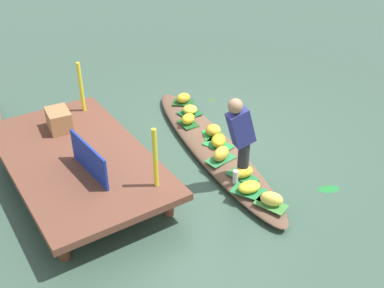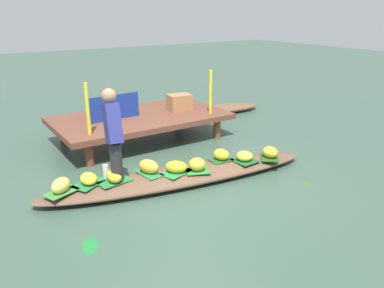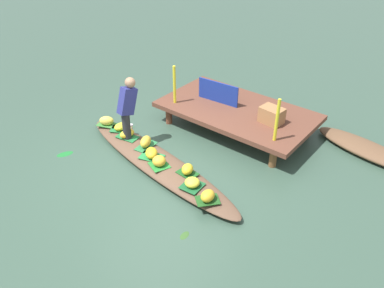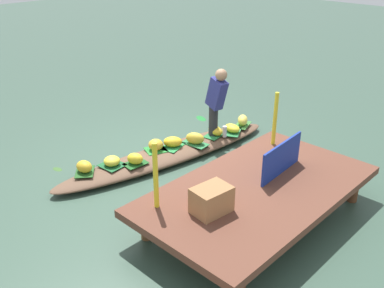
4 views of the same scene
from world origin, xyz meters
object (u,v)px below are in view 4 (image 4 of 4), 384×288
banana_bunch_7 (173,142)px  banana_bunch_0 (215,131)px  banana_bunch_2 (195,138)px  water_bottle (225,132)px  banana_bunch_1 (112,161)px  banana_bunch_4 (156,145)px  banana_bunch_6 (84,167)px  banana_bunch_5 (135,159)px  produce_crate (211,200)px  market_banner (282,158)px  vendor_boat (170,154)px  banana_bunch_8 (243,120)px  banana_bunch_3 (232,128)px  vendor_person (216,99)px

banana_bunch_7 → banana_bunch_0: bearing=167.0°
banana_bunch_2 → water_bottle: 0.60m
banana_bunch_1 → banana_bunch_7: size_ratio=0.81×
banana_bunch_7 → water_bottle: size_ratio=1.57×
banana_bunch_4 → banana_bunch_6: 1.26m
banana_bunch_4 → banana_bunch_7: 0.31m
banana_bunch_7 → water_bottle: bearing=158.0°
banana_bunch_1 → banana_bunch_7: banana_bunch_7 is taller
banana_bunch_5 → produce_crate: bearing=76.3°
banana_bunch_4 → banana_bunch_7: bearing=159.9°
banana_bunch_2 → market_banner: bearing=80.3°
vendor_boat → banana_bunch_7: 0.21m
banana_bunch_4 → banana_bunch_7: (-0.29, 0.10, -0.01)m
banana_bunch_8 → banana_bunch_0: bearing=-6.0°
banana_bunch_0 → banana_bunch_4: bearing=-14.8°
banana_bunch_3 → banana_bunch_2: bearing=-9.3°
banana_bunch_1 → vendor_person: vendor_person is taller
banana_bunch_2 → banana_bunch_8: (-1.21, 0.07, -0.00)m
banana_bunch_0 → produce_crate: 2.87m
banana_bunch_1 → banana_bunch_3: (-2.28, 0.52, -0.00)m
banana_bunch_0 → banana_bunch_8: size_ratio=1.06×
banana_bunch_6 → banana_bunch_8: bearing=169.2°
banana_bunch_4 → banana_bunch_8: (-1.83, 0.37, 0.00)m
water_bottle → produce_crate: produce_crate is taller
banana_bunch_5 → vendor_person: (-1.64, 0.21, 0.61)m
banana_bunch_2 → market_banner: size_ratio=0.34×
banana_bunch_7 → market_banner: bearing=90.3°
banana_bunch_2 → banana_bunch_5: banana_bunch_2 is taller
market_banner → produce_crate: (1.33, -0.06, -0.07)m
banana_bunch_0 → produce_crate: bearing=40.1°
banana_bunch_0 → banana_bunch_7: banana_bunch_7 is taller
vendor_boat → banana_bunch_7: (-0.11, -0.03, 0.18)m
banana_bunch_1 → banana_bunch_0: bearing=168.8°
banana_bunch_8 → produce_crate: (2.86, 1.76, 0.36)m
banana_bunch_0 → banana_bunch_5: size_ratio=1.24×
banana_bunch_5 → water_bottle: 1.77m
banana_bunch_2 → banana_bunch_8: banana_bunch_2 is taller
banana_bunch_1 → banana_bunch_8: size_ratio=0.85×
banana_bunch_7 → produce_crate: bearing=57.0°
banana_bunch_1 → water_bottle: size_ratio=1.27×
banana_bunch_7 → water_bottle: water_bottle is taller
vendor_boat → produce_crate: produce_crate is taller
banana_bunch_2 → produce_crate: size_ratio=0.73×
banana_bunch_1 → water_bottle: bearing=164.6°
banana_bunch_0 → produce_crate: (2.17, 1.83, 0.38)m
banana_bunch_0 → banana_bunch_7: (0.86, -0.20, 0.01)m
banana_bunch_2 → banana_bunch_3: 0.84m
banana_bunch_6 → banana_bunch_7: size_ratio=0.85×
banana_bunch_5 → vendor_person: bearing=172.6°
banana_bunch_3 → banana_bunch_8: size_ratio=1.07×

